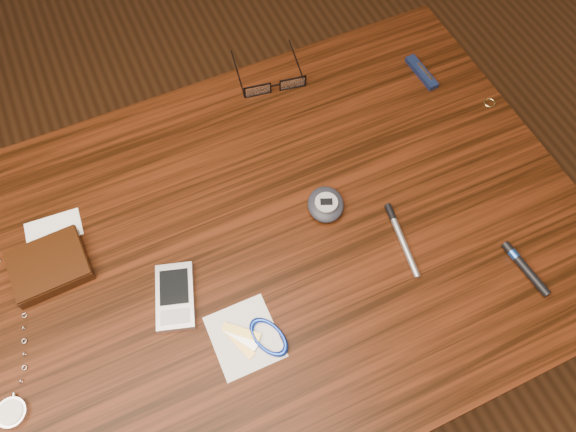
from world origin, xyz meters
The scene contains 12 objects.
ground centered at (0.00, 0.00, 0.00)m, with size 3.80×3.80×0.00m, color #472814.
desk centered at (0.00, 0.00, 0.65)m, with size 1.00×0.70×0.75m.
wallet_and_card centered at (-0.32, 0.09, 0.76)m, with size 0.12×0.14×0.02m.
eyeglasses centered at (0.13, 0.28, 0.76)m, with size 0.13×0.14×0.03m.
gold_ring centered at (0.47, 0.08, 0.75)m, with size 0.02×0.02×0.00m, color tan.
pocket_watch centered at (-0.42, -0.09, 0.76)m, with size 0.08×0.29×0.01m.
pda_phone centered at (-0.17, -0.03, 0.76)m, with size 0.08×0.11×0.02m.
pedometer centered at (0.10, 0.01, 0.76)m, with size 0.08×0.08×0.03m.
notepad_keys centered at (-0.08, -0.14, 0.75)m, with size 0.11×0.10×0.01m.
pocket_knife centered at (0.39, 0.20, 0.76)m, with size 0.02×0.08×0.01m.
silver_pen centered at (0.19, -0.08, 0.76)m, with size 0.03×0.13×0.01m.
black_blue_pen centered at (0.33, -0.21, 0.76)m, with size 0.02×0.10×0.01m.
Camera 1 is at (-0.14, -0.37, 1.54)m, focal length 35.00 mm.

